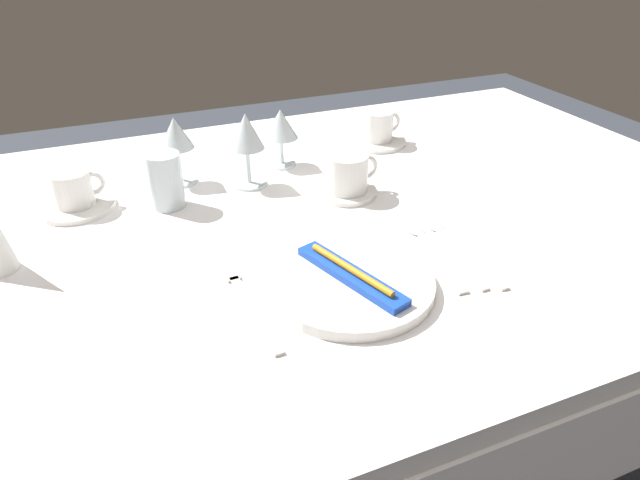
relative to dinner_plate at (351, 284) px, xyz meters
name	(u,v)px	position (x,y,z in m)	size (l,w,h in m)	color
ground_plane	(306,472)	(0.02, 0.25, -0.75)	(6.00, 6.00, 0.00)	#383D47
dining_table	(302,252)	(0.02, 0.25, -0.09)	(1.80, 1.11, 0.74)	white
dinner_plate	(351,284)	(0.00, 0.00, 0.00)	(0.25, 0.25, 0.02)	white
toothbrush_package	(351,274)	(0.00, 0.00, 0.02)	(0.10, 0.21, 0.02)	blue
fork_outer	(248,303)	(-0.15, 0.02, -0.01)	(0.03, 0.23, 0.00)	beige
dinner_knife	(429,258)	(0.15, 0.02, -0.01)	(0.03, 0.22, 0.00)	beige
spoon_soup	(435,247)	(0.18, 0.05, -0.01)	(0.03, 0.22, 0.01)	beige
spoon_dessert	(455,244)	(0.22, 0.04, -0.01)	(0.03, 0.23, 0.01)	beige
saucer_left	(346,192)	(0.13, 0.30, 0.00)	(0.12, 0.12, 0.01)	white
coffee_cup_left	(347,172)	(0.13, 0.30, 0.04)	(0.11, 0.09, 0.07)	white
saucer_right	(77,206)	(-0.37, 0.44, 0.00)	(0.14, 0.14, 0.01)	white
coffee_cup_right	(73,188)	(-0.37, 0.44, 0.03)	(0.10, 0.07, 0.07)	white
saucer_far	(377,141)	(0.32, 0.52, 0.00)	(0.14, 0.14, 0.01)	white
coffee_cup_far	(378,125)	(0.32, 0.52, 0.04)	(0.10, 0.07, 0.07)	white
wine_glass_centre	(176,137)	(-0.16, 0.48, 0.09)	(0.07, 0.07, 0.14)	silver
wine_glass_left	(281,127)	(0.06, 0.49, 0.08)	(0.07, 0.07, 0.13)	silver
wine_glass_right	(246,136)	(-0.03, 0.42, 0.10)	(0.07, 0.07, 0.15)	silver
drink_tumbler	(166,184)	(-0.21, 0.38, 0.04)	(0.06, 0.06, 0.11)	silver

